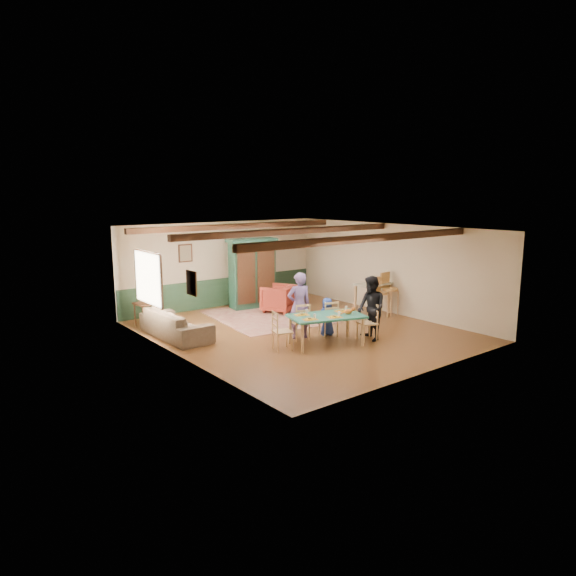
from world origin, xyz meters
TOP-DOWN VIEW (x-y plane):
  - floor at (0.00, 0.00)m, footprint 8.00×8.00m
  - wall_back at (0.00, 4.00)m, footprint 7.00×0.02m
  - wall_left at (-3.50, 0.00)m, footprint 0.02×8.00m
  - wall_right at (3.50, 0.00)m, footprint 0.02×8.00m
  - ceiling at (0.00, 0.00)m, footprint 7.00×8.00m
  - wainscot_back at (0.00, 3.98)m, footprint 6.95×0.03m
  - ceiling_beam_front at (0.00, -2.30)m, footprint 6.95×0.16m
  - ceiling_beam_mid at (0.00, 0.40)m, footprint 6.95×0.16m
  - ceiling_beam_back at (0.00, 3.00)m, footprint 6.95×0.16m
  - window_left at (-3.47, 1.70)m, footprint 0.06×1.60m
  - picture_left_wall at (-3.47, -0.60)m, footprint 0.04×0.42m
  - picture_back_a at (-1.30, 3.97)m, footprint 0.45×0.04m
  - picture_back_b at (-2.40, 3.97)m, footprint 0.38×0.04m
  - dining_table at (-0.33, -1.32)m, footprint 1.95×1.44m
  - dining_chair_far_left at (-0.50, -0.54)m, footprint 0.51×0.53m
  - dining_chair_far_right at (0.24, -0.77)m, footprint 0.51×0.53m
  - dining_chair_end_left at (-1.40, -1.00)m, footprint 0.53×0.51m
  - dining_chair_end_right at (0.74, -1.65)m, footprint 0.53×0.51m
  - person_man at (-0.47, -0.47)m, footprint 0.70×0.56m
  - person_woman at (0.83, -1.68)m, footprint 0.81×0.92m
  - person_child at (0.27, -0.69)m, footprint 0.55×0.44m
  - cat at (0.15, -1.57)m, footprint 0.37×0.23m
  - place_setting_near_left at (-0.91, -1.40)m, footprint 0.46×0.39m
  - place_setting_near_center at (-0.31, -1.58)m, footprint 0.46×0.39m
  - place_setting_far_left at (-0.77, -0.93)m, footprint 0.46×0.39m
  - place_setting_far_right at (0.25, -1.25)m, footprint 0.46×0.39m
  - area_rug at (0.21, 1.87)m, footprint 3.26×3.74m
  - armoire at (0.60, 3.20)m, footprint 1.62×0.83m
  - armchair at (0.88, 2.14)m, footprint 1.21×1.22m
  - sofa at (-2.86, 1.53)m, footprint 0.98×2.37m
  - end_table at (-3.03, 2.97)m, footprint 0.60×0.60m
  - table_lamp at (-3.03, 2.97)m, footprint 0.35×0.35m
  - counter_table at (2.88, 0.17)m, footprint 1.20×0.77m
  - bar_stool_left at (2.73, -0.26)m, footprint 0.42×0.46m
  - bar_stool_right at (3.21, -0.22)m, footprint 0.50×0.54m

SIDE VIEW (x-z plane):
  - floor at x=0.00m, z-range 0.00..0.00m
  - area_rug at x=0.21m, z-range 0.00..0.01m
  - end_table at x=-3.03m, z-range 0.00..0.67m
  - sofa at x=-2.86m, z-range 0.00..0.69m
  - dining_table at x=-0.33m, z-range 0.00..0.73m
  - armchair at x=0.88m, z-range 0.00..0.84m
  - wainscot_back at x=0.00m, z-range 0.00..0.90m
  - dining_chair_far_left at x=-0.50m, z-range 0.00..0.92m
  - dining_chair_far_right at x=0.24m, z-range 0.00..0.92m
  - dining_chair_end_left at x=-1.40m, z-range 0.00..0.92m
  - dining_chair_end_right at x=0.74m, z-range 0.00..0.92m
  - counter_table at x=2.88m, z-range 0.00..0.95m
  - person_child at x=0.27m, z-range 0.00..0.97m
  - bar_stool_left at x=2.73m, z-range 0.00..1.19m
  - bar_stool_right at x=3.21m, z-range 0.00..1.28m
  - place_setting_near_left at x=-0.91m, z-range 0.73..0.84m
  - place_setting_near_center at x=-0.31m, z-range 0.73..0.84m
  - place_setting_far_left at x=-0.77m, z-range 0.73..0.84m
  - place_setting_far_right at x=0.25m, z-range 0.73..0.84m
  - person_woman at x=0.83m, z-range 0.00..1.60m
  - cat at x=0.15m, z-range 0.73..0.90m
  - person_man at x=-0.47m, z-range 0.00..1.67m
  - table_lamp at x=-3.03m, z-range 0.67..1.29m
  - armoire at x=0.60m, z-range 0.00..2.19m
  - wall_back at x=0.00m, z-range 0.00..2.70m
  - wall_left at x=-3.50m, z-range 0.00..2.70m
  - wall_right at x=3.50m, z-range 0.00..2.70m
  - window_left at x=-3.47m, z-range 0.90..2.20m
  - picture_back_b at x=-2.40m, z-range 1.41..1.89m
  - picture_left_wall at x=-3.47m, z-range 1.49..2.01m
  - picture_back_a at x=-1.30m, z-range 1.52..2.08m
  - ceiling_beam_front at x=0.00m, z-range 2.53..2.69m
  - ceiling_beam_mid at x=0.00m, z-range 2.53..2.69m
  - ceiling_beam_back at x=0.00m, z-range 2.53..2.69m
  - ceiling at x=0.00m, z-range 2.69..2.71m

